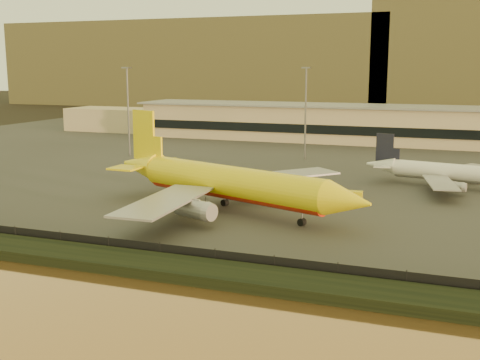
# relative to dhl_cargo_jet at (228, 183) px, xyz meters

# --- Properties ---
(ground) EXTENTS (900.00, 900.00, 0.00)m
(ground) POSITION_rel_dhl_cargo_jet_xyz_m (7.65, -15.93, -5.27)
(ground) COLOR black
(ground) RESTS_ON ground
(embankment) EXTENTS (320.00, 7.00, 1.40)m
(embankment) POSITION_rel_dhl_cargo_jet_xyz_m (7.65, -32.93, -4.57)
(embankment) COLOR black
(embankment) RESTS_ON ground
(tarmac) EXTENTS (320.00, 220.00, 0.20)m
(tarmac) POSITION_rel_dhl_cargo_jet_xyz_m (7.65, 79.07, -5.17)
(tarmac) COLOR #2D2D2D
(tarmac) RESTS_ON ground
(perimeter_fence) EXTENTS (300.00, 0.05, 2.20)m
(perimeter_fence) POSITION_rel_dhl_cargo_jet_xyz_m (7.65, -28.93, -3.97)
(perimeter_fence) COLOR black
(perimeter_fence) RESTS_ON tarmac
(terminal_building) EXTENTS (202.00, 25.00, 12.60)m
(terminal_building) POSITION_rel_dhl_cargo_jet_xyz_m (-6.88, 109.62, 0.97)
(terminal_building) COLOR tan
(terminal_building) RESTS_ON tarmac
(apron_light_masts) EXTENTS (152.20, 12.20, 25.40)m
(apron_light_masts) POSITION_rel_dhl_cargo_jet_xyz_m (22.65, 59.07, 10.43)
(apron_light_masts) COLOR slate
(apron_light_masts) RESTS_ON tarmac
(distant_hills) EXTENTS (470.00, 160.00, 70.00)m
(distant_hills) POSITION_rel_dhl_cargo_jet_xyz_m (-13.09, 324.07, 26.11)
(distant_hills) COLOR brown
(distant_hills) RESTS_ON ground
(dhl_cargo_jet) EXTENTS (55.20, 52.44, 16.99)m
(dhl_cargo_jet) POSITION_rel_dhl_cargo_jet_xyz_m (0.00, 0.00, 0.00)
(dhl_cargo_jet) COLOR yellow
(dhl_cargo_jet) RESTS_ON tarmac
(white_narrowbody_jet) EXTENTS (37.50, 36.10, 10.81)m
(white_narrowbody_jet) POSITION_rel_dhl_cargo_jet_xyz_m (37.00, 35.96, -1.85)
(white_narrowbody_jet) COLOR silver
(white_narrowbody_jet) RESTS_ON tarmac
(gse_vehicle_yellow) EXTENTS (3.84, 1.86, 1.70)m
(gse_vehicle_yellow) POSITION_rel_dhl_cargo_jet_xyz_m (19.30, 17.13, -4.23)
(gse_vehicle_yellow) COLOR yellow
(gse_vehicle_yellow) RESTS_ON tarmac
(gse_vehicle_white) EXTENTS (3.96, 1.90, 1.75)m
(gse_vehicle_white) POSITION_rel_dhl_cargo_jet_xyz_m (-13.21, 12.36, -4.20)
(gse_vehicle_white) COLOR silver
(gse_vehicle_white) RESTS_ON tarmac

